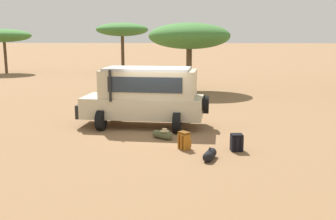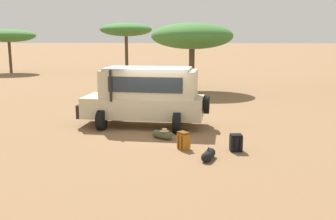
# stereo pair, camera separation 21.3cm
# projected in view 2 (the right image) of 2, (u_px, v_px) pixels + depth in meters

# --- Properties ---
(ground_plane) EXTENTS (320.00, 320.00, 0.00)m
(ground_plane) POSITION_uv_depth(u_px,v_px,m) (156.00, 130.00, 15.71)
(ground_plane) COLOR olive
(safari_vehicle) EXTENTS (5.43, 3.02, 2.44)m
(safari_vehicle) POSITION_uv_depth(u_px,v_px,m) (146.00, 95.00, 16.15)
(safari_vehicle) COLOR beige
(safari_vehicle) RESTS_ON ground_plane
(backpack_beside_front_wheel) EXTENTS (0.46, 0.46, 0.59)m
(backpack_beside_front_wheel) POSITION_uv_depth(u_px,v_px,m) (184.00, 141.00, 13.02)
(backpack_beside_front_wheel) COLOR #B26619
(backpack_beside_front_wheel) RESTS_ON ground_plane
(backpack_cluster_center) EXTENTS (0.42, 0.46, 0.56)m
(backpack_cluster_center) POSITION_uv_depth(u_px,v_px,m) (236.00, 143.00, 12.82)
(backpack_cluster_center) COLOR black
(backpack_cluster_center) RESTS_ON ground_plane
(duffel_bag_low_black_case) EXTENTS (0.76, 0.63, 0.40)m
(duffel_bag_low_black_case) POSITION_uv_depth(u_px,v_px,m) (162.00, 135.00, 14.35)
(duffel_bag_low_black_case) COLOR #4C5133
(duffel_bag_low_black_case) RESTS_ON ground_plane
(duffel_bag_soft_canvas) EXTENTS (0.46, 0.82, 0.39)m
(duffel_bag_soft_canvas) POSITION_uv_depth(u_px,v_px,m) (208.00, 155.00, 11.95)
(duffel_bag_soft_canvas) COLOR black
(duffel_bag_soft_canvas) RESTS_ON ground_plane
(acacia_tree_far_left) EXTENTS (5.27, 4.51, 4.28)m
(acacia_tree_far_left) POSITION_uv_depth(u_px,v_px,m) (9.00, 36.00, 38.41)
(acacia_tree_far_left) COLOR brown
(acacia_tree_far_left) RESTS_ON ground_plane
(acacia_tree_left_mid) EXTENTS (5.06, 5.35, 4.88)m
(acacia_tree_left_mid) POSITION_uv_depth(u_px,v_px,m) (126.00, 30.00, 38.32)
(acacia_tree_left_mid) COLOR brown
(acacia_tree_left_mid) RESTS_ON ground_plane
(acacia_tree_centre_back) EXTENTS (5.41, 4.81, 4.52)m
(acacia_tree_centre_back) POSITION_uv_depth(u_px,v_px,m) (192.00, 36.00, 25.92)
(acacia_tree_centre_back) COLOR brown
(acacia_tree_centre_back) RESTS_ON ground_plane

